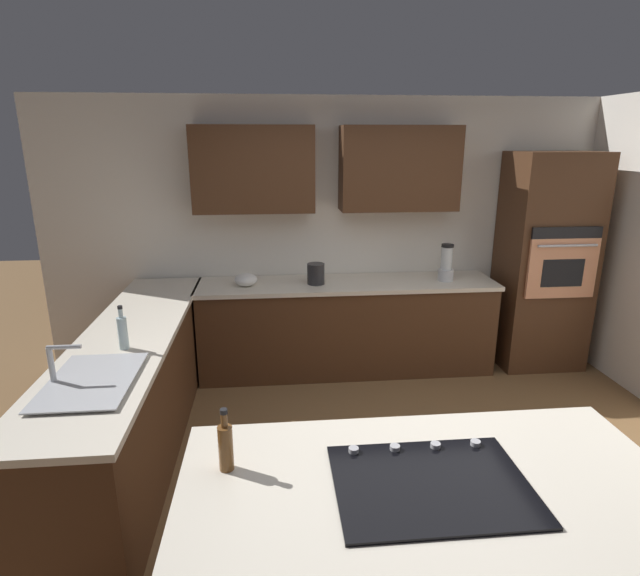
{
  "coord_description": "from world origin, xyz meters",
  "views": [
    {
      "loc": [
        0.8,
        2.89,
        2.2
      ],
      "look_at": [
        0.43,
        -0.93,
        1.08
      ],
      "focal_mm": 28.54,
      "sensor_mm": 36.0,
      "label": 1
    }
  ],
  "objects_px": {
    "wall_oven": "(545,262)",
    "kettle": "(316,274)",
    "cooktop": "(431,483)",
    "sink_unit": "(90,380)",
    "blender": "(446,265)",
    "dish_soap_bottle": "(123,332)",
    "mixing_bowl": "(246,280)",
    "oil_bottle": "(226,446)"
  },
  "relations": [
    {
      "from": "cooktop",
      "to": "blender",
      "type": "bearing_deg",
      "value": -109.83
    },
    {
      "from": "oil_bottle",
      "to": "dish_soap_bottle",
      "type": "bearing_deg",
      "value": -60.26
    },
    {
      "from": "cooktop",
      "to": "kettle",
      "type": "height_order",
      "value": "kettle"
    },
    {
      "from": "sink_unit",
      "to": "mixing_bowl",
      "type": "relative_size",
      "value": 3.31
    },
    {
      "from": "sink_unit",
      "to": "mixing_bowl",
      "type": "xyz_separation_m",
      "value": [
        -0.78,
        -1.9,
        0.04
      ]
    },
    {
      "from": "mixing_bowl",
      "to": "kettle",
      "type": "height_order",
      "value": "kettle"
    },
    {
      "from": "cooktop",
      "to": "kettle",
      "type": "distance_m",
      "value": 2.94
    },
    {
      "from": "sink_unit",
      "to": "mixing_bowl",
      "type": "height_order",
      "value": "sink_unit"
    },
    {
      "from": "wall_oven",
      "to": "cooktop",
      "type": "xyz_separation_m",
      "value": [
        2.06,
        2.96,
        -0.14
      ]
    },
    {
      "from": "oil_bottle",
      "to": "blender",
      "type": "bearing_deg",
      "value": -124.07
    },
    {
      "from": "mixing_bowl",
      "to": "dish_soap_bottle",
      "type": "xyz_separation_m",
      "value": [
        0.72,
        1.42,
        0.06
      ]
    },
    {
      "from": "mixing_bowl",
      "to": "oil_bottle",
      "type": "distance_m",
      "value": 2.75
    },
    {
      "from": "kettle",
      "to": "sink_unit",
      "type": "bearing_deg",
      "value": 53.04
    },
    {
      "from": "wall_oven",
      "to": "sink_unit",
      "type": "relative_size",
      "value": 3.0
    },
    {
      "from": "dish_soap_bottle",
      "to": "oil_bottle",
      "type": "distance_m",
      "value": 1.53
    },
    {
      "from": "mixing_bowl",
      "to": "dish_soap_bottle",
      "type": "distance_m",
      "value": 1.59
    },
    {
      "from": "blender",
      "to": "mixing_bowl",
      "type": "height_order",
      "value": "blender"
    },
    {
      "from": "wall_oven",
      "to": "kettle",
      "type": "relative_size",
      "value": 10.78
    },
    {
      "from": "blender",
      "to": "cooktop",
      "type": "bearing_deg",
      "value": 70.17
    },
    {
      "from": "sink_unit",
      "to": "blender",
      "type": "distance_m",
      "value": 3.29
    },
    {
      "from": "cooktop",
      "to": "mixing_bowl",
      "type": "xyz_separation_m",
      "value": [
        0.84,
        -2.93,
        0.05
      ]
    },
    {
      "from": "sink_unit",
      "to": "kettle",
      "type": "relative_size",
      "value": 3.6
    },
    {
      "from": "cooktop",
      "to": "dish_soap_bottle",
      "type": "height_order",
      "value": "dish_soap_bottle"
    },
    {
      "from": "mixing_bowl",
      "to": "oil_bottle",
      "type": "relative_size",
      "value": 0.77
    },
    {
      "from": "wall_oven",
      "to": "kettle",
      "type": "height_order",
      "value": "wall_oven"
    },
    {
      "from": "sink_unit",
      "to": "kettle",
      "type": "xyz_separation_m",
      "value": [
        -1.43,
        -1.9,
        0.08
      ]
    },
    {
      "from": "sink_unit",
      "to": "mixing_bowl",
      "type": "distance_m",
      "value": 2.05
    },
    {
      "from": "blender",
      "to": "dish_soap_bottle",
      "type": "distance_m",
      "value": 2.98
    },
    {
      "from": "mixing_bowl",
      "to": "kettle",
      "type": "xyz_separation_m",
      "value": [
        -0.65,
        0.0,
        0.04
      ]
    },
    {
      "from": "cooktop",
      "to": "mixing_bowl",
      "type": "relative_size",
      "value": 3.6
    },
    {
      "from": "wall_oven",
      "to": "oil_bottle",
      "type": "xyz_separation_m",
      "value": [
        2.86,
        2.78,
        -0.04
      ]
    },
    {
      "from": "wall_oven",
      "to": "oil_bottle",
      "type": "distance_m",
      "value": 3.99
    },
    {
      "from": "wall_oven",
      "to": "oil_bottle",
      "type": "relative_size",
      "value": 7.63
    },
    {
      "from": "blender",
      "to": "kettle",
      "type": "height_order",
      "value": "blender"
    },
    {
      "from": "dish_soap_bottle",
      "to": "mixing_bowl",
      "type": "bearing_deg",
      "value": -116.91
    },
    {
      "from": "sink_unit",
      "to": "blender",
      "type": "bearing_deg",
      "value": -144.67
    },
    {
      "from": "wall_oven",
      "to": "cooktop",
      "type": "height_order",
      "value": "wall_oven"
    },
    {
      "from": "kettle",
      "to": "mixing_bowl",
      "type": "bearing_deg",
      "value": 0.0
    },
    {
      "from": "blender",
      "to": "wall_oven",
      "type": "bearing_deg",
      "value": -178.28
    },
    {
      "from": "blender",
      "to": "dish_soap_bottle",
      "type": "bearing_deg",
      "value": 28.43
    },
    {
      "from": "wall_oven",
      "to": "cooktop",
      "type": "relative_size",
      "value": 2.76
    },
    {
      "from": "blender",
      "to": "kettle",
      "type": "xyz_separation_m",
      "value": [
        1.25,
        0.0,
        -0.06
      ]
    }
  ]
}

